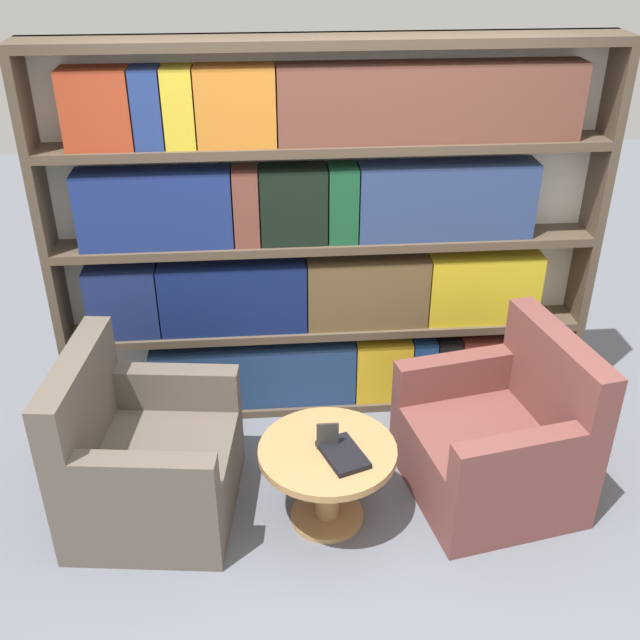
{
  "coord_description": "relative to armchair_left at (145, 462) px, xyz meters",
  "views": [
    {
      "loc": [
        -0.37,
        -2.64,
        2.83
      ],
      "look_at": [
        -0.09,
        0.71,
        0.94
      ],
      "focal_mm": 42.0,
      "sensor_mm": 36.0,
      "label": 1
    }
  ],
  "objects": [
    {
      "name": "armchair_right",
      "position": [
        1.86,
        0.0,
        0.0
      ],
      "size": [
        0.95,
        1.0,
        0.92
      ],
      "rotation": [
        0.0,
        0.0,
        -1.38
      ],
      "color": "brown",
      "rests_on": "ground_plane"
    },
    {
      "name": "coffee_table",
      "position": [
        0.93,
        -0.16,
        0.02
      ],
      "size": [
        0.69,
        0.69,
        0.46
      ],
      "color": "#AD7F4C",
      "rests_on": "ground_plane"
    },
    {
      "name": "stray_book",
      "position": [
        1.0,
        -0.23,
        0.17
      ],
      "size": [
        0.26,
        0.32,
        0.03
      ],
      "color": "black",
      "rests_on": "coffee_table"
    },
    {
      "name": "ground_plane",
      "position": [
        1.02,
        -0.42,
        -0.31
      ],
      "size": [
        14.0,
        14.0,
        0.0
      ],
      "primitive_type": "plane",
      "color": "slate"
    },
    {
      "name": "table_sign",
      "position": [
        0.93,
        -0.16,
        0.21
      ],
      "size": [
        0.11,
        0.06,
        0.15
      ],
      "color": "black",
      "rests_on": "coffee_table"
    },
    {
      "name": "armchair_left",
      "position": [
        0.0,
        0.0,
        0.0
      ],
      "size": [
        0.9,
        0.95,
        0.92
      ],
      "rotation": [
        0.0,
        0.0,
        1.45
      ],
      "color": "brown",
      "rests_on": "ground_plane"
    },
    {
      "name": "bookshelf",
      "position": [
        1.02,
        0.9,
        0.79
      ],
      "size": [
        3.15,
        0.3,
        2.24
      ],
      "color": "silver",
      "rests_on": "ground_plane"
    }
  ]
}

